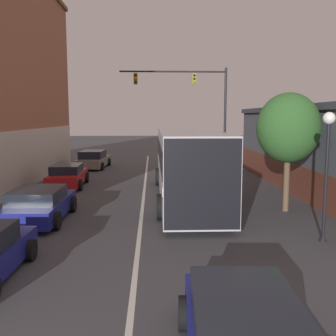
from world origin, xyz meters
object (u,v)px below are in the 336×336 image
at_px(bus, 186,160).
at_px(street_tree_near, 288,128).
at_px(parked_car_left_near, 93,160).
at_px(parked_car_left_mid, 68,176).
at_px(street_lamp, 327,158).
at_px(traffic_signal_gantry, 196,97).
at_px(parked_car_left_distant, 39,205).

distance_m(bus, street_tree_near, 4.96).
distance_m(parked_car_left_near, parked_car_left_mid, 8.25).
bearing_deg(street_lamp, street_tree_near, 87.52).
bearing_deg(street_lamp, traffic_signal_gantry, 96.88).
bearing_deg(parked_car_left_near, parked_car_left_mid, -177.27).
bearing_deg(bus, parked_car_left_near, 27.63).
distance_m(parked_car_left_mid, parked_car_left_distant, 7.37).
height_order(traffic_signal_gantry, street_tree_near, traffic_signal_gantry).
distance_m(parked_car_left_distant, traffic_signal_gantry, 17.10).
relative_size(parked_car_left_mid, street_lamp, 1.07).
relative_size(parked_car_left_mid, street_tree_near, 0.88).
xyz_separation_m(parked_car_left_near, parked_car_left_mid, (-0.20, -8.25, -0.02)).
height_order(bus, parked_car_left_near, bus).
xyz_separation_m(bus, parked_car_left_near, (-6.17, 11.85, -1.21)).
xyz_separation_m(parked_car_left_distant, street_lamp, (9.64, -2.85, 2.04)).
relative_size(parked_car_left_near, street_lamp, 1.16).
xyz_separation_m(traffic_signal_gantry, street_lamp, (2.10, -17.45, -2.70)).
xyz_separation_m(traffic_signal_gantry, street_tree_near, (2.28, -13.41, -1.92)).
height_order(parked_car_left_mid, traffic_signal_gantry, traffic_signal_gantry).
bearing_deg(street_lamp, parked_car_left_near, 118.28).
bearing_deg(street_lamp, parked_car_left_mid, 134.78).
distance_m(parked_car_left_mid, street_tree_near, 12.34).
bearing_deg(street_tree_near, bus, 146.86).
distance_m(traffic_signal_gantry, street_lamp, 17.78).
distance_m(bus, parked_car_left_mid, 7.42).
xyz_separation_m(parked_car_left_near, parked_car_left_distant, (0.29, -15.61, -0.03)).
relative_size(bus, parked_car_left_mid, 2.89).
bearing_deg(bus, parked_car_left_distant, 122.73).
bearing_deg(street_lamp, bus, 119.64).
bearing_deg(traffic_signal_gantry, bus, -98.70).
xyz_separation_m(parked_car_left_distant, traffic_signal_gantry, (7.54, 14.59, 4.74)).
relative_size(parked_car_left_near, street_tree_near, 0.96).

